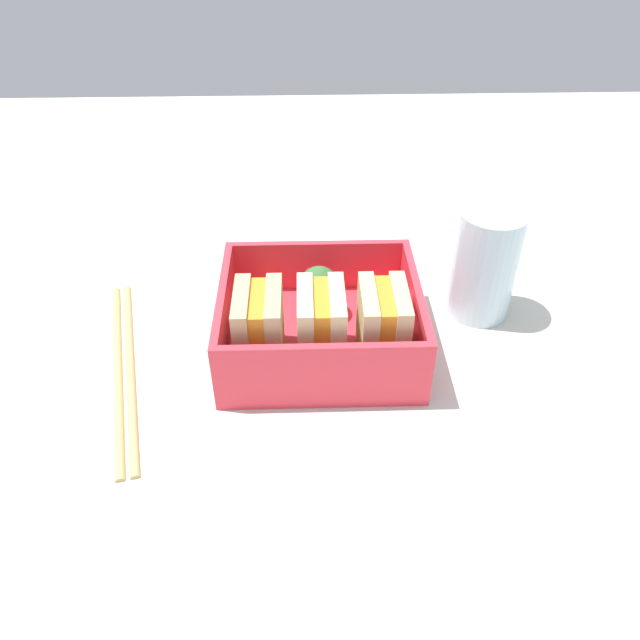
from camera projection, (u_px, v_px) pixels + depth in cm
name	position (u px, v px, depth cm)	size (l,w,h in cm)	color
ground_plane	(320.00, 355.00, 51.67)	(120.00, 120.00, 2.00)	beige
bento_tray	(320.00, 340.00, 50.67)	(15.57, 13.91, 1.20)	#E73543
bento_rim	(320.00, 312.00, 48.87)	(15.57, 13.91, 4.57)	#E73543
sandwich_left	(383.00, 326.00, 46.37)	(3.47, 5.45, 6.08)	#D2B684
sandwich_center_left	(321.00, 327.00, 46.27)	(3.47, 5.45, 6.08)	beige
sandwich_center	(259.00, 328.00, 46.16)	(3.47, 5.45, 6.08)	tan
strawberry_far_left	(375.00, 301.00, 51.55)	(2.43, 2.43, 3.03)	red
broccoli_floret	(317.00, 287.00, 50.81)	(3.23, 3.23, 4.45)	#8DCE67
carrot_stick_far_left	(263.00, 310.00, 51.94)	(1.09, 1.09, 4.01)	orange
chopstick_pair	(123.00, 366.00, 48.66)	(6.65, 21.75, 0.70)	tan
drinking_glass	(485.00, 264.00, 51.82)	(5.33, 5.33, 9.58)	silver
folded_napkin	(353.00, 250.00, 62.02)	(10.21, 8.28, 0.40)	white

